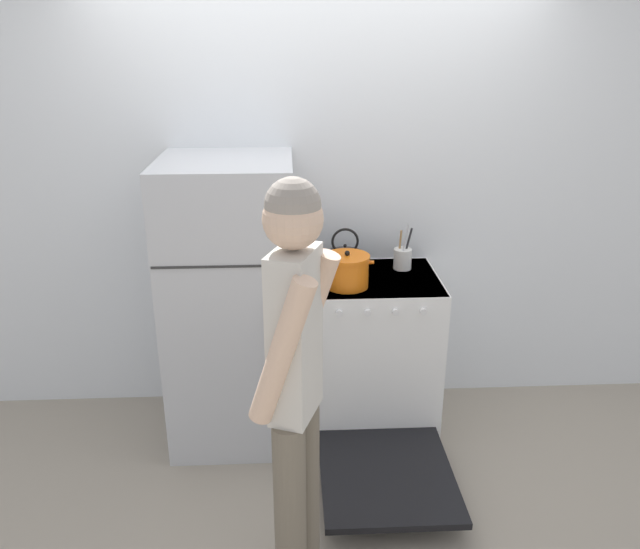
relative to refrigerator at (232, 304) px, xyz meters
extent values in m
plane|color=gray|center=(0.49, 0.35, -0.80)|extent=(14.00, 14.00, 0.00)
cube|color=silver|center=(0.49, 0.38, 0.48)|extent=(10.00, 0.06, 2.55)
cube|color=#B7BABF|center=(0.00, 0.00, 0.00)|extent=(0.69, 0.71, 1.59)
cube|color=#2D2D2D|center=(0.00, -0.36, 0.35)|extent=(0.67, 0.01, 0.01)
cylinder|color=#B2B5BA|center=(0.21, -0.37, -0.10)|extent=(0.02, 0.02, 0.51)
cube|color=white|center=(0.79, 0.05, -0.34)|extent=(0.72, 0.61, 0.92)
cube|color=black|center=(0.79, 0.05, 0.11)|extent=(0.71, 0.60, 0.02)
cube|color=black|center=(0.79, -0.23, -0.35)|extent=(0.62, 0.05, 0.70)
cylinder|color=black|center=(0.63, -0.08, 0.12)|extent=(0.20, 0.20, 0.01)
cylinder|color=black|center=(0.95, -0.08, 0.12)|extent=(0.20, 0.20, 0.01)
cylinder|color=black|center=(0.63, 0.17, 0.12)|extent=(0.20, 0.20, 0.01)
cylinder|color=black|center=(0.95, 0.17, 0.12)|extent=(0.20, 0.20, 0.01)
cylinder|color=silver|center=(0.57, -0.27, 0.05)|extent=(0.04, 0.02, 0.04)
cylinder|color=silver|center=(0.72, -0.27, 0.05)|extent=(0.04, 0.02, 0.04)
cylinder|color=silver|center=(0.86, -0.27, 0.05)|extent=(0.04, 0.02, 0.04)
cylinder|color=silver|center=(1.01, -0.27, 0.05)|extent=(0.04, 0.02, 0.04)
cube|color=black|center=(0.79, -0.63, -0.68)|extent=(0.66, 0.74, 0.04)
cube|color=#99999E|center=(0.79, -0.03, -0.38)|extent=(0.58, 0.34, 0.01)
cylinder|color=orange|center=(0.63, -0.08, 0.20)|extent=(0.23, 0.23, 0.16)
cylinder|color=orange|center=(0.63, -0.08, 0.29)|extent=(0.24, 0.24, 0.02)
sphere|color=black|center=(0.63, -0.08, 0.31)|extent=(0.03, 0.03, 0.03)
cylinder|color=orange|center=(0.50, -0.08, 0.26)|extent=(0.03, 0.02, 0.02)
cylinder|color=orange|center=(0.75, -0.08, 0.26)|extent=(0.03, 0.02, 0.02)
cylinder|color=black|center=(0.64, 0.17, 0.18)|extent=(0.20, 0.20, 0.11)
cone|color=black|center=(0.64, 0.17, 0.25)|extent=(0.19, 0.19, 0.03)
sphere|color=black|center=(0.64, 0.17, 0.27)|extent=(0.02, 0.02, 0.02)
cone|color=black|center=(0.73, 0.17, 0.19)|extent=(0.11, 0.03, 0.09)
torus|color=black|center=(0.64, 0.17, 0.30)|extent=(0.16, 0.01, 0.16)
cylinder|color=silver|center=(0.97, 0.18, 0.18)|extent=(0.10, 0.10, 0.12)
cylinder|color=#9E7547|center=(0.95, 0.19, 0.25)|extent=(0.02, 0.02, 0.20)
cylinder|color=#232326|center=(0.99, 0.18, 0.26)|extent=(0.05, 0.02, 0.22)
cylinder|color=#B2B5BA|center=(0.97, 0.15, 0.27)|extent=(0.05, 0.02, 0.25)
cylinder|color=#6B6051|center=(0.31, -1.24, -0.37)|extent=(0.12, 0.12, 0.86)
cylinder|color=#6B6051|center=(0.37, -1.09, -0.37)|extent=(0.12, 0.12, 0.86)
cube|color=beige|center=(0.34, -1.17, 0.38)|extent=(0.21, 0.27, 0.64)
cylinder|color=beige|center=(0.29, -1.29, 0.38)|extent=(0.27, 0.17, 0.57)
cylinder|color=beige|center=(0.38, -1.04, 0.38)|extent=(0.27, 0.17, 0.57)
sphere|color=beige|center=(0.34, -1.17, 0.81)|extent=(0.21, 0.21, 0.21)
sphere|color=gray|center=(0.34, -1.17, 0.86)|extent=(0.19, 0.19, 0.19)
camera|label=1|loc=(0.32, -3.16, 1.38)|focal=35.00mm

